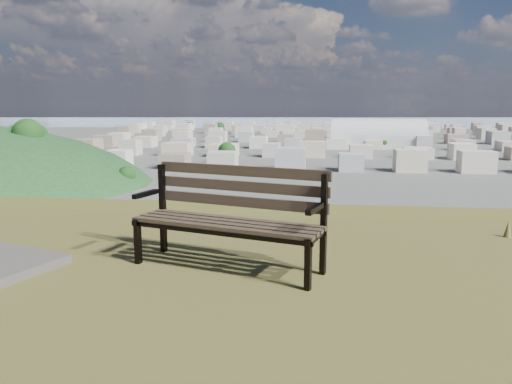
# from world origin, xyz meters

# --- Properties ---
(park_bench) EXTENTS (1.67, 0.96, 0.83)m
(park_bench) POSITION_xyz_m (-0.27, 1.94, 25.47)
(park_bench) COLOR #423626
(park_bench) RESTS_ON hilltop_mesa
(arena) EXTENTS (56.70, 26.19, 23.48)m
(arena) POSITION_xyz_m (36.93, 309.10, 5.54)
(arena) COLOR silver
(arena) RESTS_ON ground
(city_blocks) EXTENTS (395.00, 361.00, 7.00)m
(city_blocks) POSITION_xyz_m (0.00, 394.44, 3.50)
(city_blocks) COLOR beige
(city_blocks) RESTS_ON ground
(city_trees) EXTENTS (406.52, 387.20, 9.98)m
(city_trees) POSITION_xyz_m (-26.39, 319.00, 4.83)
(city_trees) COLOR #35211A
(city_trees) RESTS_ON ground
(bay_water) EXTENTS (2400.00, 700.00, 0.12)m
(bay_water) POSITION_xyz_m (0.00, 900.00, 0.00)
(bay_water) COLOR #93ADBC
(bay_water) RESTS_ON ground
(far_hills) EXTENTS (2050.00, 340.00, 60.00)m
(far_hills) POSITION_xyz_m (-60.92, 1402.93, 25.47)
(far_hills) COLOR #8F9BB2
(far_hills) RESTS_ON ground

